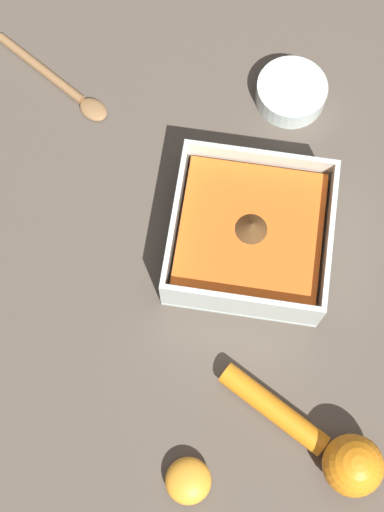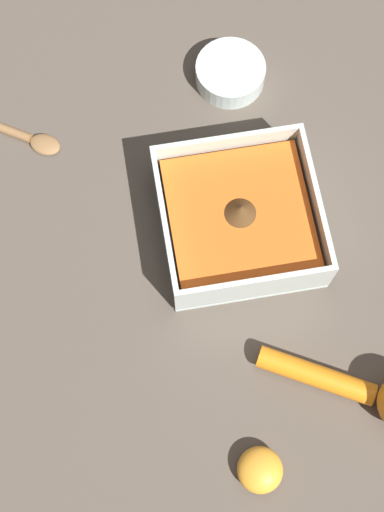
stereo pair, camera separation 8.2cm
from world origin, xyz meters
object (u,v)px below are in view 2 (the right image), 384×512
spice_bowl (230,74)px  lemon_half (260,470)px  wooden_spoon (1,128)px  square_dish (239,220)px

spice_bowl → lemon_half: bearing=173.2°
lemon_half → wooden_spoon: bearing=27.6°
square_dish → spice_bowl: square_dish is taller
spice_bowl → wooden_spoon: size_ratio=0.53×
lemon_half → wooden_spoon: (0.46, 0.24, -0.01)m
square_dish → lemon_half: bearing=174.0°
square_dish → lemon_half: 0.28m
square_dish → wooden_spoon: square_dish is taller
lemon_half → wooden_spoon: lemon_half is taller
square_dish → spice_bowl: 0.21m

